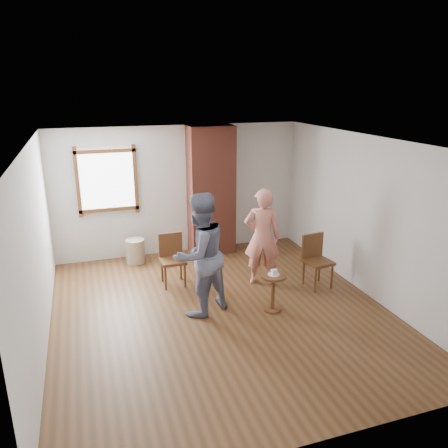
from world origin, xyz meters
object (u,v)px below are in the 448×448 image
(side_table, at_px, (273,286))
(man, at_px, (200,255))
(dining_chair_left, at_px, (172,256))
(dining_chair_right, at_px, (316,258))
(person_pink, at_px, (262,237))
(stoneware_crock, at_px, (135,251))

(side_table, xyz_separation_m, man, (-1.07, 0.31, 0.54))
(dining_chair_left, relative_size, dining_chair_right, 0.98)
(man, distance_m, person_pink, 1.45)
(stoneware_crock, height_order, dining_chair_right, dining_chair_right)
(dining_chair_left, bearing_deg, person_pink, -17.26)
(side_table, height_order, man, man)
(side_table, distance_m, person_pink, 1.09)
(dining_chair_right, relative_size, person_pink, 0.53)
(man, bearing_deg, dining_chair_left, -105.71)
(dining_chair_right, distance_m, person_pink, 0.99)
(dining_chair_right, bearing_deg, dining_chair_left, 152.53)
(dining_chair_right, relative_size, man, 0.48)
(stoneware_crock, distance_m, man, 2.50)
(person_pink, bearing_deg, dining_chair_right, 176.54)
(stoneware_crock, bearing_deg, dining_chair_right, -35.12)
(man, xyz_separation_m, person_pink, (1.29, 0.66, -0.09))
(stoneware_crock, xyz_separation_m, person_pink, (1.99, -1.63, 0.62))
(person_pink, bearing_deg, dining_chair_left, 2.06)
(stoneware_crock, xyz_separation_m, dining_chair_right, (2.84, -2.00, 0.27))
(dining_chair_left, height_order, dining_chair_right, dining_chair_right)
(stoneware_crock, bearing_deg, man, -73.06)
(dining_chair_left, height_order, side_table, dining_chair_left)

